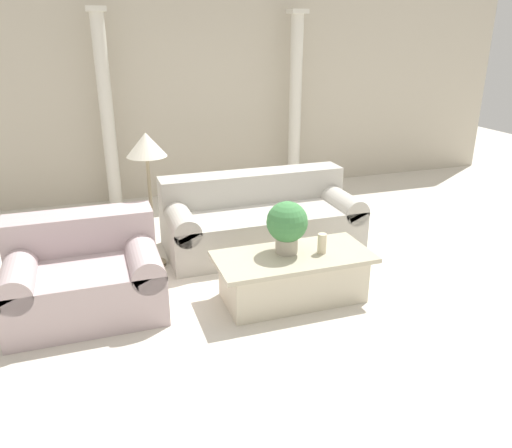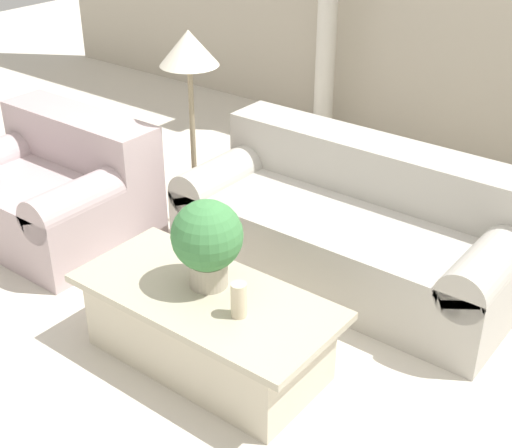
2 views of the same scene
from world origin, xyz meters
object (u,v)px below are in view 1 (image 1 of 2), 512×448
at_px(loveseat, 85,273).
at_px(potted_plant, 287,224).
at_px(sofa_long, 260,218).
at_px(coffee_table, 293,276).
at_px(floor_lamp, 147,152).

distance_m(loveseat, potted_plant, 1.79).
relative_size(sofa_long, potted_plant, 4.50).
relative_size(coffee_table, potted_plant, 2.95).
bearing_deg(sofa_long, coffee_table, -95.78).
bearing_deg(loveseat, sofa_long, 23.32).
distance_m(sofa_long, floor_lamp, 1.49).
height_order(coffee_table, floor_lamp, floor_lamp).
distance_m(potted_plant, floor_lamp, 1.55).
distance_m(coffee_table, potted_plant, 0.48).
distance_m(sofa_long, potted_plant, 1.24).
xyz_separation_m(sofa_long, loveseat, (-1.88, -0.81, 0.01)).
xyz_separation_m(loveseat, potted_plant, (1.72, -0.36, 0.37)).
bearing_deg(sofa_long, potted_plant, -97.94).
height_order(potted_plant, floor_lamp, floor_lamp).
height_order(loveseat, potted_plant, potted_plant).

